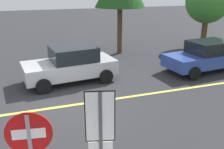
# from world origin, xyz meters

# --- Properties ---
(ground_plane) EXTENTS (80.00, 80.00, 0.00)m
(ground_plane) POSITION_xyz_m (0.00, 0.00, 0.00)
(ground_plane) COLOR #2D2D30
(lane_marking_centre) EXTENTS (28.00, 0.16, 0.01)m
(lane_marking_centre) POSITION_xyz_m (3.00, 0.00, 0.01)
(lane_marking_centre) COLOR #E0D14C
(speed_limit_sign) EXTENTS (0.53, 0.16, 2.52)m
(speed_limit_sign) POSITION_xyz_m (-0.26, -4.72, 1.76)
(speed_limit_sign) COLOR #4C4C51
(speed_limit_sign) RESTS_ON ground_plane
(car_blue_crossing) EXTENTS (4.42, 2.29, 1.54)m
(car_blue_crossing) POSITION_xyz_m (7.34, 1.82, 0.78)
(car_blue_crossing) COLOR #2D479E
(car_blue_crossing) RESTS_ON ground_plane
(car_silver_behind_van) EXTENTS (4.26, 2.41, 1.62)m
(car_silver_behind_van) POSITION_xyz_m (0.49, 2.53, 0.81)
(car_silver_behind_van) COLOR #B7BABF
(car_silver_behind_van) RESTS_ON ground_plane
(tree_centre_verge) EXTENTS (2.95, 2.95, 4.64)m
(tree_centre_verge) POSITION_xyz_m (10.65, 6.31, 3.13)
(tree_centre_verge) COLOR #513823
(tree_centre_verge) RESTS_ON ground_plane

